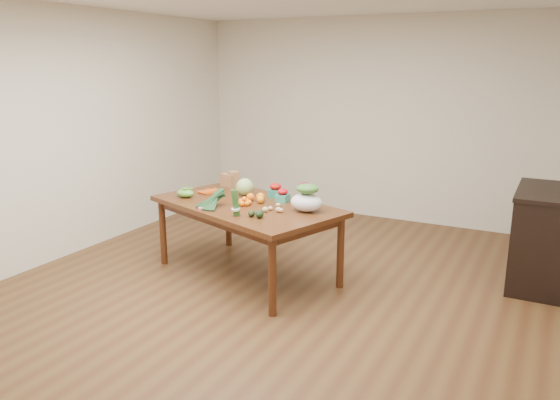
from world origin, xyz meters
The scene contains 25 objects.
floor centered at (0.00, 0.00, 0.00)m, with size 6.00×6.00×0.00m, color brown.
room_walls centered at (0.00, 0.00, 1.35)m, with size 5.02×6.02×2.70m.
dining_table centered at (-0.41, 0.31, 0.38)m, with size 1.88×1.04×0.75m, color #562F14.
cabinet centered at (2.22, 1.44, 0.47)m, with size 0.52×1.02×0.94m, color black.
dish_towel centered at (1.96, 1.40, 0.55)m, with size 0.02×0.28×0.45m, color white.
paper_bag centered at (-0.97, 0.88, 0.84)m, with size 0.25×0.21×0.17m, color brown, non-canonical shape.
cabbage centered at (-0.60, 0.60, 0.84)m, with size 0.18×0.18×0.18m, color #97B86A.
strawberry_basket_a centered at (-0.28, 0.68, 0.81)m, with size 0.13×0.13×0.11m, color red, non-canonical shape.
strawberry_basket_b centered at (-0.13, 0.55, 0.80)m, with size 0.11×0.11×0.10m, color red, non-canonical shape.
orange_a centered at (-0.42, 0.42, 0.79)m, with size 0.08×0.08×0.08m, color orange.
orange_b centered at (-0.32, 0.45, 0.80)m, with size 0.09×0.09×0.09m, color orange.
orange_c centered at (-0.29, 0.38, 0.79)m, with size 0.07×0.07×0.07m, color orange.
mandarin_cluster centered at (-0.41, 0.27, 0.79)m, with size 0.18×0.18×0.08m, color #FF5A0F, non-canonical shape.
carrots centered at (-0.96, 0.52, 0.76)m, with size 0.22×0.24×0.03m, color orange, non-canonical shape.
snap_pea_bag centered at (-1.10, 0.24, 0.79)m, with size 0.19×0.15×0.09m, color #599B34.
kale_bunch centered at (-0.64, 0.01, 0.83)m, with size 0.32×0.40×0.16m, color black, non-canonical shape.
asparagus_bundle centered at (-0.26, -0.12, 0.88)m, with size 0.08×0.08×0.25m, color #427837, non-canonical shape.
potato_a centered at (-0.08, 0.20, 0.77)m, with size 0.05×0.04×0.04m, color tan.
potato_b centered at (-0.09, 0.12, 0.78)m, with size 0.06×0.05×0.05m, color tan.
potato_c centered at (0.02, 0.18, 0.77)m, with size 0.06×0.05×0.05m, color tan.
potato_d centered at (-0.06, 0.33, 0.77)m, with size 0.05×0.05×0.04m, color tan.
potato_e centered at (0.05, 0.17, 0.77)m, with size 0.05×0.05×0.04m, color tan.
avocado_a centered at (-0.13, -0.07, 0.78)m, with size 0.06×0.09×0.06m, color black.
avocado_b centered at (-0.04, -0.07, 0.79)m, with size 0.07×0.11×0.07m, color black.
salad_bag centered at (0.24, 0.32, 0.87)m, with size 0.31×0.23×0.24m, color white, non-canonical shape.
Camera 1 is at (2.29, -4.15, 2.11)m, focal length 35.00 mm.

